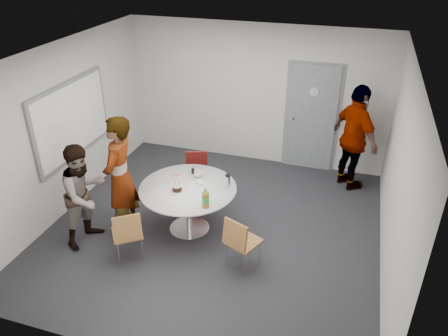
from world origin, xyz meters
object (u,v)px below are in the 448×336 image
(table, at_px, (189,194))
(person_right, at_px, (355,138))
(chair_far, at_px, (197,170))
(door, at_px, (312,118))
(chair_near_left, at_px, (127,232))
(chair_near_right, at_px, (240,240))
(person_left, at_px, (84,194))
(whiteboard, at_px, (72,120))
(person_main, at_px, (120,177))

(table, height_order, person_right, person_right)
(chair_far, bearing_deg, table, 85.61)
(table, height_order, chair_far, table)
(door, height_order, chair_near_left, door)
(chair_near_right, bearing_deg, chair_near_left, -145.59)
(door, distance_m, table, 3.02)
(person_left, bearing_deg, whiteboard, 51.01)
(person_left, bearing_deg, person_right, -38.94)
(person_main, bearing_deg, table, 102.09)
(door, height_order, chair_far, door)
(door, height_order, whiteboard, door)
(whiteboard, xyz_separation_m, chair_near_left, (1.58, -1.29, -0.95))
(chair_near_right, height_order, person_right, person_right)
(whiteboard, distance_m, chair_near_left, 2.24)
(whiteboard, xyz_separation_m, chair_near_right, (3.09, -0.99, -0.95))
(chair_near_right, distance_m, person_main, 1.99)
(whiteboard, relative_size, chair_near_right, 2.28)
(door, distance_m, chair_far, 2.42)
(person_main, distance_m, person_left, 0.56)
(chair_far, relative_size, person_left, 0.52)
(whiteboard, height_order, person_left, whiteboard)
(chair_near_right, bearing_deg, chair_far, 150.31)
(person_left, bearing_deg, chair_near_right, -75.82)
(chair_far, bearing_deg, door, -154.89)
(person_main, relative_size, person_left, 1.21)
(whiteboard, relative_size, person_right, 0.99)
(chair_near_left, xyz_separation_m, chair_far, (0.29, 1.92, -0.01))
(chair_near_left, relative_size, chair_near_right, 0.99)
(whiteboard, distance_m, person_left, 1.43)
(person_main, xyz_separation_m, person_left, (-0.41, -0.34, -0.17))
(whiteboard, bearing_deg, door, 32.66)
(whiteboard, distance_m, person_main, 1.44)
(whiteboard, relative_size, table, 1.30)
(chair_near_left, relative_size, person_main, 0.43)
(whiteboard, height_order, table, whiteboard)
(chair_near_left, height_order, person_left, person_left)
(person_main, bearing_deg, door, 134.71)
(door, distance_m, chair_near_right, 3.34)
(door, height_order, person_left, door)
(door, distance_m, person_main, 3.79)
(chair_far, bearing_deg, whiteboard, -0.18)
(door, distance_m, chair_near_left, 4.12)
(chair_far, relative_size, person_main, 0.43)
(person_left, distance_m, person_right, 4.55)
(whiteboard, height_order, chair_near_right, whiteboard)
(person_main, height_order, person_right, person_right)
(door, distance_m, whiteboard, 4.25)
(table, bearing_deg, person_right, 42.90)
(door, bearing_deg, person_right, -32.97)
(person_main, xyz_separation_m, person_right, (3.21, 2.41, 0.00))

